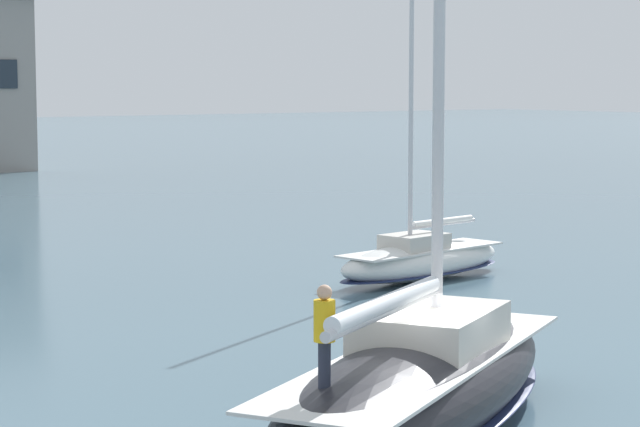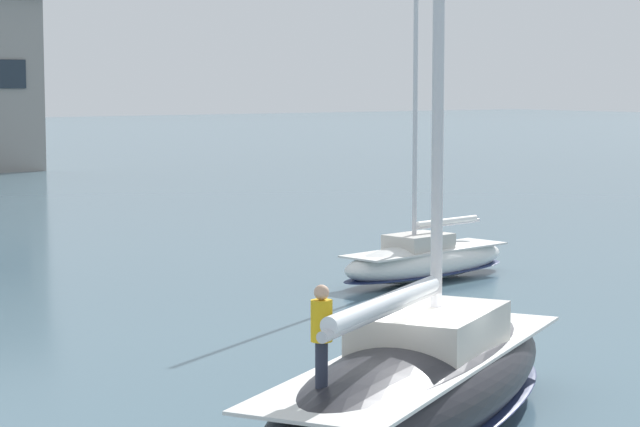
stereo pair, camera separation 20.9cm
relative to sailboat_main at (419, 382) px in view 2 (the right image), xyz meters
name	(u,v)px [view 2 (the right image)]	position (x,y,z in m)	size (l,w,h in m)	color
sailboat_main	(419,382)	(0.00, 0.00, 0.00)	(11.06, 7.90, 15.00)	#232328
sailboat_moored_mid_channel	(426,259)	(11.82, 13.57, -0.33)	(7.53, 3.10, 10.05)	white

